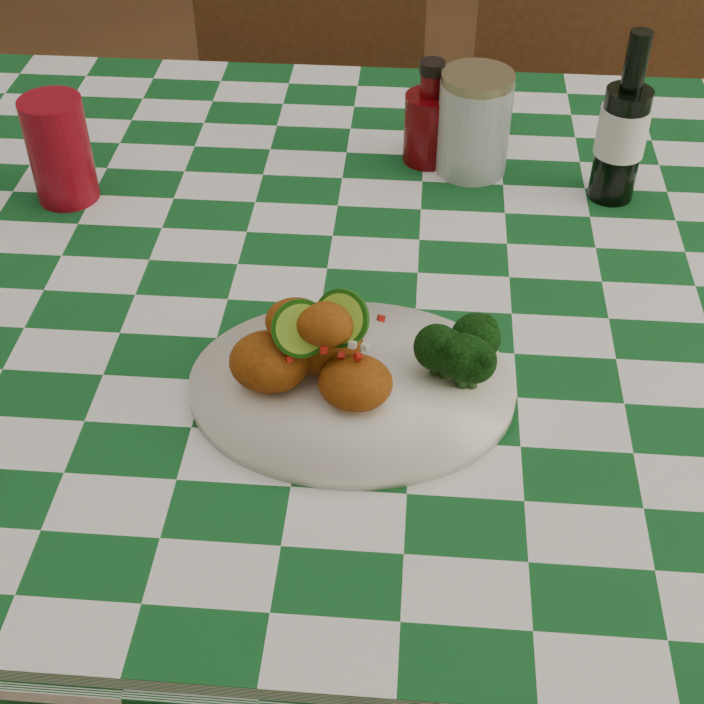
# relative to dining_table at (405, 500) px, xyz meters

# --- Properties ---
(ground) EXTENTS (5.00, 5.00, 0.00)m
(ground) POSITION_rel_dining_table_xyz_m (0.00, 0.00, -0.39)
(ground) COLOR brown
(ground) RESTS_ON ground
(dining_table) EXTENTS (1.66, 1.06, 0.79)m
(dining_table) POSITION_rel_dining_table_xyz_m (0.00, 0.00, 0.00)
(dining_table) COLOR #10501F
(dining_table) RESTS_ON ground
(plate) EXTENTS (0.32, 0.26, 0.02)m
(plate) POSITION_rel_dining_table_xyz_m (-0.06, -0.20, 0.40)
(plate) COLOR white
(plate) RESTS_ON dining_table
(fried_chicken_pile) EXTENTS (0.15, 0.11, 0.09)m
(fried_chicken_pile) POSITION_rel_dining_table_xyz_m (-0.08, -0.20, 0.46)
(fried_chicken_pile) COLOR #8C430D
(fried_chicken_pile) RESTS_ON plate
(broccoli_side) EXTENTS (0.07, 0.07, 0.06)m
(broccoli_side) POSITION_rel_dining_table_xyz_m (0.04, -0.19, 0.44)
(broccoli_side) COLOR black
(broccoli_side) RESTS_ON plate
(red_tumbler) EXTENTS (0.09, 0.09, 0.13)m
(red_tumbler) POSITION_rel_dining_table_xyz_m (-0.44, 0.12, 0.46)
(red_tumbler) COLOR maroon
(red_tumbler) RESTS_ON dining_table
(ketchup_bottle) EXTENTS (0.07, 0.07, 0.14)m
(ketchup_bottle) POSITION_rel_dining_table_xyz_m (0.00, 0.25, 0.46)
(ketchup_bottle) COLOR #5A0408
(ketchup_bottle) RESTS_ON dining_table
(mason_jar) EXTENTS (0.11, 0.11, 0.13)m
(mason_jar) POSITION_rel_dining_table_xyz_m (0.06, 0.23, 0.46)
(mason_jar) COLOR #B2BCBA
(mason_jar) RESTS_ON dining_table
(beer_bottle) EXTENTS (0.06, 0.06, 0.21)m
(beer_bottle) POSITION_rel_dining_table_xyz_m (0.23, 0.18, 0.50)
(beer_bottle) COLOR black
(beer_bottle) RESTS_ON dining_table
(wooden_chair_left) EXTENTS (0.51, 0.53, 1.00)m
(wooden_chair_left) POSITION_rel_dining_table_xyz_m (-0.26, 0.74, 0.11)
(wooden_chair_left) COLOR #472814
(wooden_chair_left) RESTS_ON ground
(wooden_chair_right) EXTENTS (0.47, 0.49, 0.96)m
(wooden_chair_right) POSITION_rel_dining_table_xyz_m (0.29, 0.73, 0.09)
(wooden_chair_right) COLOR #472814
(wooden_chair_right) RESTS_ON ground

